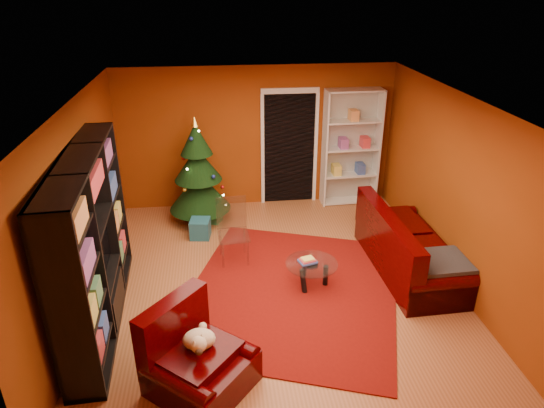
{
  "coord_description": "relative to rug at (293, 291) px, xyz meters",
  "views": [
    {
      "loc": [
        -0.73,
        -5.77,
        3.97
      ],
      "look_at": [
        0.0,
        0.4,
        1.05
      ],
      "focal_mm": 32.0,
      "sensor_mm": 36.0,
      "label": 1
    }
  ],
  "objects": [
    {
      "name": "armchair",
      "position": [
        -1.22,
        -1.59,
        0.38
      ],
      "size": [
        1.42,
        1.42,
        0.79
      ],
      "primitive_type": null,
      "rotation": [
        0.0,
        0.0,
        0.87
      ],
      "color": "black",
      "rests_on": "rug"
    },
    {
      "name": "wall_right",
      "position": [
        2.32,
        0.27,
        1.29
      ],
      "size": [
        0.05,
        5.5,
        2.6
      ],
      "primitive_type": "cube",
      "color": "#8B370C",
      "rests_on": "ground"
    },
    {
      "name": "media_unit",
      "position": [
        -2.48,
        -0.26,
        1.08
      ],
      "size": [
        0.58,
        2.85,
        2.17
      ],
      "primitive_type": null,
      "rotation": [
        0.0,
        0.0,
        0.05
      ],
      "color": "black",
      "rests_on": "floor"
    },
    {
      "name": "sofa",
      "position": [
        1.81,
        0.37,
        0.46
      ],
      "size": [
        1.05,
        2.22,
        0.94
      ],
      "primitive_type": null,
      "rotation": [
        0.0,
        0.0,
        1.6
      ],
      "color": "black",
      "rests_on": "rug"
    },
    {
      "name": "christmas_tree",
      "position": [
        -1.29,
        2.38,
        0.92
      ],
      "size": [
        1.29,
        1.29,
        1.92
      ],
      "primitive_type": null,
      "rotation": [
        0.0,
        0.0,
        0.23
      ],
      "color": "black",
      "rests_on": "floor"
    },
    {
      "name": "ceiling",
      "position": [
        -0.21,
        0.27,
        2.62
      ],
      "size": [
        5.0,
        5.5,
        0.05
      ],
      "primitive_type": "cube",
      "color": "silver",
      "rests_on": "wall_back"
    },
    {
      "name": "rug",
      "position": [
        0.0,
        0.0,
        0.0
      ],
      "size": [
        3.71,
        4.0,
        0.02
      ],
      "primitive_type": "cube",
      "rotation": [
        0.0,
        0.0,
        -0.34
      ],
      "color": "maroon",
      "rests_on": "floor"
    },
    {
      "name": "acrylic_chair",
      "position": [
        -0.76,
        0.91,
        0.44
      ],
      "size": [
        0.49,
        0.53,
        0.9
      ],
      "primitive_type": null,
      "rotation": [
        0.0,
        0.0,
        0.07
      ],
      "color": "#66605B",
      "rests_on": "rug"
    },
    {
      "name": "gift_box_green",
      "position": [
        -1.07,
        2.29,
        0.12
      ],
      "size": [
        0.34,
        0.34,
        0.26
      ],
      "primitive_type": "cube",
      "rotation": [
        0.0,
        0.0,
        -0.36
      ],
      "color": "#276E3A",
      "rests_on": "floor"
    },
    {
      "name": "white_bookshelf",
      "position": [
        1.53,
        2.84,
        1.08
      ],
      "size": [
        1.05,
        0.41,
        2.23
      ],
      "primitive_type": null,
      "rotation": [
        0.0,
        0.0,
        0.03
      ],
      "color": "white",
      "rests_on": "floor"
    },
    {
      "name": "wall_left",
      "position": [
        -2.73,
        0.27,
        1.29
      ],
      "size": [
        0.05,
        5.5,
        2.6
      ],
      "primitive_type": "cube",
      "color": "#8B370C",
      "rests_on": "ground"
    },
    {
      "name": "wall_back",
      "position": [
        -0.21,
        3.05,
        1.29
      ],
      "size": [
        5.0,
        0.05,
        2.6
      ],
      "primitive_type": "cube",
      "color": "#8B370C",
      "rests_on": "ground"
    },
    {
      "name": "gift_box_teal",
      "position": [
        -1.29,
        1.74,
        0.15
      ],
      "size": [
        0.36,
        0.36,
        0.32
      ],
      "primitive_type": "cube",
      "rotation": [
        0.0,
        0.0,
        -0.14
      ],
      "color": "#1A556C",
      "rests_on": "floor"
    },
    {
      "name": "dog",
      "position": [
        -1.22,
        -1.52,
        0.58
      ],
      "size": [
        0.49,
        0.5,
        0.26
      ],
      "primitive_type": null,
      "rotation": [
        0.0,
        0.0,
        0.87
      ],
      "color": "beige",
      "rests_on": "armchair"
    },
    {
      "name": "coffee_table",
      "position": [
        0.28,
        0.12,
        0.18
      ],
      "size": [
        0.9,
        0.9,
        0.46
      ],
      "primitive_type": null,
      "rotation": [
        0.0,
        0.0,
        0.28
      ],
      "color": "gray",
      "rests_on": "rug"
    },
    {
      "name": "floor",
      "position": [
        -0.21,
        0.27,
        -0.03
      ],
      "size": [
        5.0,
        5.5,
        0.05
      ],
      "primitive_type": "cube",
      "color": "#99532C",
      "rests_on": "ground"
    },
    {
      "name": "doorway",
      "position": [
        0.39,
        3.0,
        1.04
      ],
      "size": [
        1.06,
        0.6,
        2.16
      ],
      "primitive_type": null,
      "color": "black",
      "rests_on": "floor"
    }
  ]
}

